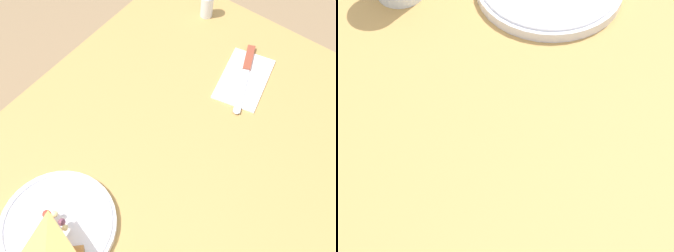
# 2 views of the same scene
# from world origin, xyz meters

# --- Properties ---
(ground_plane) EXTENTS (6.00, 6.00, 0.00)m
(ground_plane) POSITION_xyz_m (0.00, 0.00, 0.00)
(ground_plane) COLOR #997A56
(dining_table) EXTENTS (1.30, 0.78, 0.77)m
(dining_table) POSITION_xyz_m (0.00, 0.00, 0.67)
(dining_table) COLOR tan
(dining_table) RESTS_ON ground_plane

